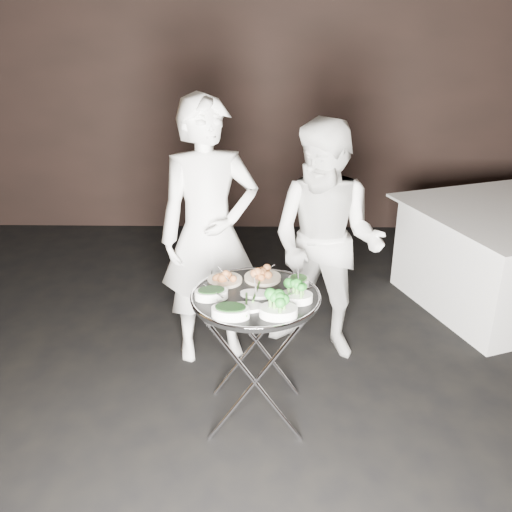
{
  "coord_description": "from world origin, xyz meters",
  "views": [
    {
      "loc": [
        0.22,
        -2.31,
        2.18
      ],
      "look_at": [
        0.17,
        0.52,
        0.95
      ],
      "focal_mm": 40.0,
      "sensor_mm": 36.0,
      "label": 1
    }
  ],
  "objects_px": {
    "serving_tray": "(256,297)",
    "waiter_right": "(326,244)",
    "tray_stand": "(256,352)",
    "dining_table": "(505,258)",
    "waiter_left": "(209,234)"
  },
  "relations": [
    {
      "from": "serving_tray",
      "to": "waiter_right",
      "type": "bearing_deg",
      "value": 58.29
    },
    {
      "from": "tray_stand",
      "to": "dining_table",
      "type": "relative_size",
      "value": 0.56
    },
    {
      "from": "serving_tray",
      "to": "tray_stand",
      "type": "bearing_deg",
      "value": 75.96
    },
    {
      "from": "waiter_left",
      "to": "waiter_right",
      "type": "height_order",
      "value": "waiter_left"
    },
    {
      "from": "waiter_left",
      "to": "waiter_right",
      "type": "bearing_deg",
      "value": -11.27
    },
    {
      "from": "serving_tray",
      "to": "waiter_left",
      "type": "bearing_deg",
      "value": 114.3
    },
    {
      "from": "serving_tray",
      "to": "waiter_right",
      "type": "xyz_separation_m",
      "value": [
        0.44,
        0.72,
        0.02
      ]
    },
    {
      "from": "dining_table",
      "to": "waiter_right",
      "type": "bearing_deg",
      "value": -154.69
    },
    {
      "from": "waiter_right",
      "to": "dining_table",
      "type": "xyz_separation_m",
      "value": [
        1.48,
        0.7,
        -0.4
      ]
    },
    {
      "from": "waiter_right",
      "to": "dining_table",
      "type": "relative_size",
      "value": 1.15
    },
    {
      "from": "serving_tray",
      "to": "waiter_left",
      "type": "height_order",
      "value": "waiter_left"
    },
    {
      "from": "serving_tray",
      "to": "waiter_left",
      "type": "distance_m",
      "value": 0.75
    },
    {
      "from": "waiter_left",
      "to": "waiter_right",
      "type": "relative_size",
      "value": 1.09
    },
    {
      "from": "serving_tray",
      "to": "waiter_right",
      "type": "height_order",
      "value": "waiter_right"
    },
    {
      "from": "serving_tray",
      "to": "dining_table",
      "type": "height_order",
      "value": "serving_tray"
    }
  ]
}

